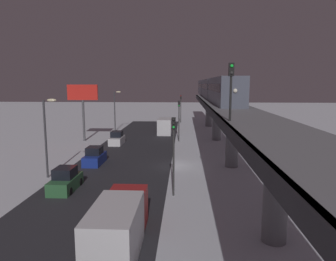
{
  "coord_description": "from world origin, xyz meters",
  "views": [
    {
      "loc": [
        -1.09,
        33.82,
        9.02
      ],
      "look_at": [
        1.45,
        -14.64,
        1.77
      ],
      "focal_mm": 33.5,
      "sensor_mm": 36.0,
      "label": 1
    }
  ],
  "objects_px": {
    "traffic_light_near": "(174,145)",
    "sedan_white": "(117,139)",
    "commercial_billboard": "(83,98)",
    "box_truck": "(165,126)",
    "delivery_van": "(119,225)",
    "rail_signal": "(231,82)",
    "subway_train": "(212,88)",
    "sedan_green": "(65,181)",
    "sedan_blue": "(95,157)",
    "traffic_light_far": "(181,105)",
    "traffic_light_mid": "(179,115)"
  },
  "relations": [
    {
      "from": "traffic_light_near",
      "to": "sedan_white",
      "type": "bearing_deg",
      "value": -66.68
    },
    {
      "from": "traffic_light_near",
      "to": "commercial_billboard",
      "type": "height_order",
      "value": "commercial_billboard"
    },
    {
      "from": "box_truck",
      "to": "delivery_van",
      "type": "height_order",
      "value": "same"
    },
    {
      "from": "rail_signal",
      "to": "traffic_light_near",
      "type": "bearing_deg",
      "value": -31.6
    },
    {
      "from": "subway_train",
      "to": "delivery_van",
      "type": "distance_m",
      "value": 45.68
    },
    {
      "from": "sedan_green",
      "to": "delivery_van",
      "type": "bearing_deg",
      "value": 125.43
    },
    {
      "from": "subway_train",
      "to": "traffic_light_near",
      "type": "xyz_separation_m",
      "value": [
        6.05,
        35.93,
        -4.03
      ]
    },
    {
      "from": "sedan_green",
      "to": "box_truck",
      "type": "relative_size",
      "value": 0.55
    },
    {
      "from": "sedan_blue",
      "to": "delivery_van",
      "type": "xyz_separation_m",
      "value": [
        -6.6,
        18.12,
        0.55
      ]
    },
    {
      "from": "sedan_green",
      "to": "box_truck",
      "type": "bearing_deg",
      "value": -101.74
    },
    {
      "from": "sedan_green",
      "to": "sedan_blue",
      "type": "relative_size",
      "value": 1.02
    },
    {
      "from": "subway_train",
      "to": "sedan_blue",
      "type": "distance_m",
      "value": 31.25
    },
    {
      "from": "delivery_van",
      "to": "traffic_light_near",
      "type": "height_order",
      "value": "traffic_light_near"
    },
    {
      "from": "rail_signal",
      "to": "traffic_light_far",
      "type": "xyz_separation_m",
      "value": [
        4.03,
        -51.14,
        -4.97
      ]
    },
    {
      "from": "delivery_van",
      "to": "traffic_light_far",
      "type": "relative_size",
      "value": 1.16
    },
    {
      "from": "sedan_green",
      "to": "delivery_van",
      "type": "height_order",
      "value": "delivery_van"
    },
    {
      "from": "sedan_white",
      "to": "traffic_light_mid",
      "type": "relative_size",
      "value": 0.63
    },
    {
      "from": "commercial_billboard",
      "to": "traffic_light_mid",
      "type": "bearing_deg",
      "value": -178.53
    },
    {
      "from": "sedan_white",
      "to": "delivery_van",
      "type": "distance_m",
      "value": 30.67
    },
    {
      "from": "sedan_green",
      "to": "commercial_billboard",
      "type": "height_order",
      "value": "commercial_billboard"
    },
    {
      "from": "traffic_light_near",
      "to": "commercial_billboard",
      "type": "relative_size",
      "value": 0.72
    },
    {
      "from": "rail_signal",
      "to": "traffic_light_mid",
      "type": "distance_m",
      "value": 27.56
    },
    {
      "from": "sedan_blue",
      "to": "delivery_van",
      "type": "height_order",
      "value": "delivery_van"
    },
    {
      "from": "sedan_blue",
      "to": "traffic_light_near",
      "type": "relative_size",
      "value": 0.63
    },
    {
      "from": "subway_train",
      "to": "sedan_white",
      "type": "bearing_deg",
      "value": 43.07
    },
    {
      "from": "sedan_blue",
      "to": "traffic_light_far",
      "type": "xyz_separation_m",
      "value": [
        -9.3,
        -38.92,
        3.4
      ]
    },
    {
      "from": "sedan_green",
      "to": "sedan_blue",
      "type": "height_order",
      "value": "same"
    },
    {
      "from": "sedan_green",
      "to": "sedan_white",
      "type": "height_order",
      "value": "same"
    },
    {
      "from": "delivery_van",
      "to": "box_truck",
      "type": "bearing_deg",
      "value": -90.0
    },
    {
      "from": "sedan_white",
      "to": "traffic_light_near",
      "type": "xyz_separation_m",
      "value": [
        -9.3,
        21.57,
        3.4
      ]
    },
    {
      "from": "sedan_green",
      "to": "traffic_light_far",
      "type": "bearing_deg",
      "value": -101.02
    },
    {
      "from": "rail_signal",
      "to": "subway_train",
      "type": "bearing_deg",
      "value": -93.02
    },
    {
      "from": "traffic_light_mid",
      "to": "commercial_billboard",
      "type": "distance_m",
      "value": 15.3
    },
    {
      "from": "delivery_van",
      "to": "commercial_billboard",
      "type": "xyz_separation_m",
      "value": [
        12.36,
        -32.32,
        5.48
      ]
    },
    {
      "from": "box_truck",
      "to": "delivery_van",
      "type": "xyz_separation_m",
      "value": [
        0.0,
        41.04,
        0.0
      ]
    },
    {
      "from": "rail_signal",
      "to": "commercial_billboard",
      "type": "bearing_deg",
      "value": -54.15
    },
    {
      "from": "box_truck",
      "to": "traffic_light_near",
      "type": "bearing_deg",
      "value": 94.73
    },
    {
      "from": "sedan_green",
      "to": "traffic_light_near",
      "type": "height_order",
      "value": "traffic_light_near"
    },
    {
      "from": "rail_signal",
      "to": "sedan_white",
      "type": "relative_size",
      "value": 0.99
    },
    {
      "from": "sedan_white",
      "to": "traffic_light_near",
      "type": "bearing_deg",
      "value": 113.32
    },
    {
      "from": "subway_train",
      "to": "box_truck",
      "type": "xyz_separation_m",
      "value": [
        8.75,
        3.26,
        -6.88
      ]
    },
    {
      "from": "rail_signal",
      "to": "sedan_blue",
      "type": "relative_size",
      "value": 1.0
    },
    {
      "from": "traffic_light_mid",
      "to": "commercial_billboard",
      "type": "height_order",
      "value": "commercial_billboard"
    },
    {
      "from": "subway_train",
      "to": "traffic_light_far",
      "type": "height_order",
      "value": "subway_train"
    },
    {
      "from": "box_truck",
      "to": "delivery_van",
      "type": "bearing_deg",
      "value": 90.0
    },
    {
      "from": "subway_train",
      "to": "traffic_light_mid",
      "type": "height_order",
      "value": "subway_train"
    },
    {
      "from": "rail_signal",
      "to": "traffic_light_near",
      "type": "distance_m",
      "value": 6.87
    },
    {
      "from": "sedan_white",
      "to": "traffic_light_near",
      "type": "height_order",
      "value": "traffic_light_near"
    },
    {
      "from": "sedan_blue",
      "to": "delivery_van",
      "type": "bearing_deg",
      "value": 110.02
    },
    {
      "from": "traffic_light_near",
      "to": "traffic_light_far",
      "type": "relative_size",
      "value": 1.0
    }
  ]
}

